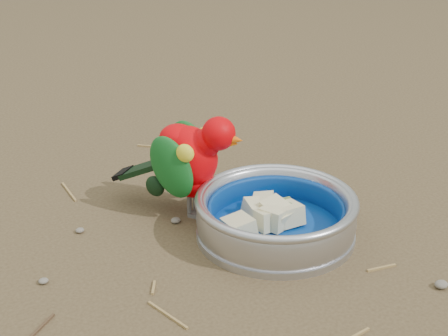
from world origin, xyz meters
TOP-DOWN VIEW (x-y plane):
  - ground at (0.00, 0.00)m, footprint 60.00×60.00m
  - food_bowl at (0.05, -0.02)m, footprint 0.22×0.22m
  - bowl_wall at (0.05, -0.02)m, footprint 0.22×0.22m
  - fruit_wedges at (0.05, -0.02)m, footprint 0.13×0.13m
  - lory_parrot at (-0.01, 0.11)m, footprint 0.18×0.20m
  - ground_debris at (-0.05, 0.00)m, footprint 0.90×0.80m

SIDE VIEW (x-z plane):
  - ground at x=0.00m, z-range 0.00..0.00m
  - ground_debris at x=-0.05m, z-range 0.00..0.01m
  - food_bowl at x=0.05m, z-range 0.00..0.02m
  - fruit_wedges at x=0.05m, z-range 0.02..0.05m
  - bowl_wall at x=0.05m, z-range 0.02..0.06m
  - lory_parrot at x=-0.01m, z-range 0.00..0.15m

